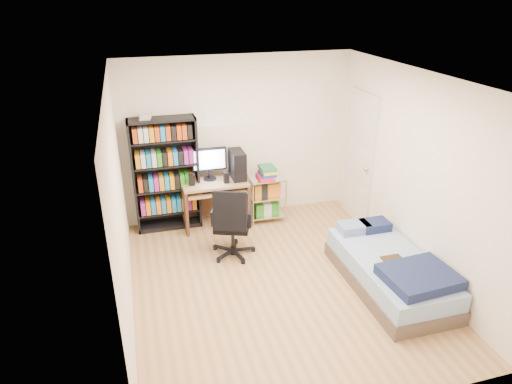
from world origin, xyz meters
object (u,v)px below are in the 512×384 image
object	(u,v)px
media_shelf	(166,173)
bed	(391,271)
office_chair	(232,235)
computer_desk	(220,184)

from	to	relation	value
media_shelf	bed	bearing A→B (deg)	-43.44
office_chair	bed	bearing A→B (deg)	-14.61
office_chair	media_shelf	bearing A→B (deg)	145.31
office_chair	bed	size ratio (longest dim) A/B	0.57
computer_desk	bed	world-z (taller)	computer_desk
computer_desk	bed	distance (m)	2.77
media_shelf	office_chair	bearing A→B (deg)	-55.76
media_shelf	computer_desk	xyz separation A→B (m)	(0.79, -0.09, -0.22)
media_shelf	computer_desk	distance (m)	0.82
bed	computer_desk	bearing A→B (deg)	126.61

